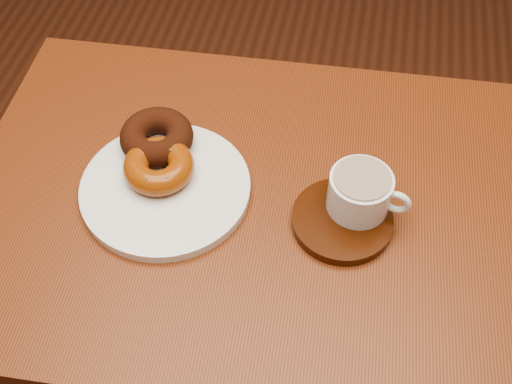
% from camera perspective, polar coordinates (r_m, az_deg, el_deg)
% --- Properties ---
extents(cafe_table, '(0.89, 0.68, 0.81)m').
position_cam_1_polar(cafe_table, '(1.08, -1.04, -4.72)').
color(cafe_table, brown).
rests_on(cafe_table, ground).
extents(donut_plate, '(0.30, 0.30, 0.02)m').
position_cam_1_polar(donut_plate, '(0.99, -8.04, 0.34)').
color(donut_plate, white).
rests_on(donut_plate, cafe_table).
extents(donut_cinnamon, '(0.14, 0.14, 0.04)m').
position_cam_1_polar(donut_cinnamon, '(1.02, -8.82, 4.88)').
color(donut_cinnamon, '#38170B').
rests_on(donut_cinnamon, donut_plate).
extents(donut_caramel, '(0.11, 0.11, 0.04)m').
position_cam_1_polar(donut_caramel, '(0.98, -8.65, 2.30)').
color(donut_caramel, '#944410').
rests_on(donut_caramel, donut_plate).
extents(saucer, '(0.15, 0.15, 0.02)m').
position_cam_1_polar(saucer, '(0.95, 7.66, -2.53)').
color(saucer, '#341507').
rests_on(saucer, cafe_table).
extents(coffee_cup, '(0.12, 0.09, 0.06)m').
position_cam_1_polar(coffee_cup, '(0.94, 9.30, 0.00)').
color(coffee_cup, white).
rests_on(coffee_cup, saucer).
extents(teaspoon, '(0.02, 0.10, 0.01)m').
position_cam_1_polar(teaspoon, '(0.99, 8.19, 1.31)').
color(teaspoon, silver).
rests_on(teaspoon, saucer).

